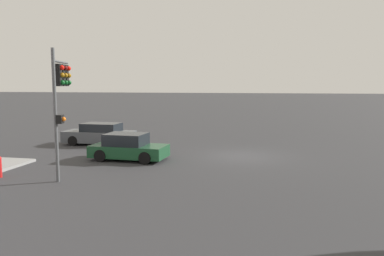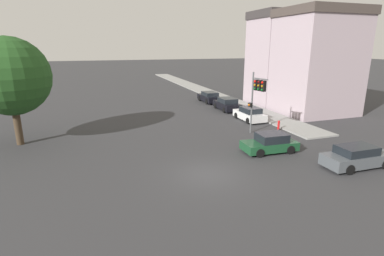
{
  "view_description": "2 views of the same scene",
  "coord_description": "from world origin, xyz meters",
  "px_view_note": "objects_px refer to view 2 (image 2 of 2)",
  "views": [
    {
      "loc": [
        -1.52,
        20.48,
        3.94
      ],
      "look_at": [
        2.02,
        3.73,
        1.93
      ],
      "focal_mm": 35.0,
      "sensor_mm": 36.0,
      "label": 1
    },
    {
      "loc": [
        -6.3,
        -15.49,
        7.52
      ],
      "look_at": [
        0.31,
        3.96,
        1.84
      ],
      "focal_mm": 28.0,
      "sensor_mm": 36.0,
      "label": 2
    }
  ],
  "objects_px": {
    "traffic_signal": "(257,91)",
    "parked_car_1": "(227,104)",
    "street_tree": "(10,77)",
    "parked_car_2": "(209,97)",
    "crossing_car_1": "(270,143)",
    "parked_car_0": "(250,114)",
    "crossing_car_0": "(357,157)",
    "fire_hydrant": "(279,125)"
  },
  "relations": [
    {
      "from": "parked_car_1",
      "to": "parked_car_2",
      "type": "bearing_deg",
      "value": 1.43
    },
    {
      "from": "crossing_car_1",
      "to": "traffic_signal",
      "type": "bearing_deg",
      "value": -103.8
    },
    {
      "from": "street_tree",
      "to": "parked_car_2",
      "type": "bearing_deg",
      "value": 30.01
    },
    {
      "from": "street_tree",
      "to": "parked_car_2",
      "type": "relative_size",
      "value": 1.85
    },
    {
      "from": "parked_car_2",
      "to": "crossing_car_1",
      "type": "bearing_deg",
      "value": 170.07
    },
    {
      "from": "street_tree",
      "to": "fire_hydrant",
      "type": "xyz_separation_m",
      "value": [
        21.59,
        -3.08,
        -4.81
      ]
    },
    {
      "from": "parked_car_1",
      "to": "fire_hydrant",
      "type": "xyz_separation_m",
      "value": [
        0.64,
        -9.65,
        -0.21
      ]
    },
    {
      "from": "street_tree",
      "to": "parked_car_1",
      "type": "height_order",
      "value": "street_tree"
    },
    {
      "from": "traffic_signal",
      "to": "crossing_car_1",
      "type": "bearing_deg",
      "value": 61.07
    },
    {
      "from": "parked_car_2",
      "to": "traffic_signal",
      "type": "bearing_deg",
      "value": 171.98
    },
    {
      "from": "traffic_signal",
      "to": "parked_car_0",
      "type": "relative_size",
      "value": 1.33
    },
    {
      "from": "crossing_car_1",
      "to": "parked_car_2",
      "type": "xyz_separation_m",
      "value": [
        3.26,
        19.84,
        0.04
      ]
    },
    {
      "from": "street_tree",
      "to": "fire_hydrant",
      "type": "bearing_deg",
      "value": -8.13
    },
    {
      "from": "crossing_car_0",
      "to": "parked_car_0",
      "type": "height_order",
      "value": "crossing_car_0"
    },
    {
      "from": "street_tree",
      "to": "parked_car_0",
      "type": "bearing_deg",
      "value": 3.07
    },
    {
      "from": "street_tree",
      "to": "parked_car_1",
      "type": "bearing_deg",
      "value": 17.39
    },
    {
      "from": "parked_car_1",
      "to": "parked_car_2",
      "type": "height_order",
      "value": "parked_car_1"
    },
    {
      "from": "parked_car_1",
      "to": "fire_hydrant",
      "type": "distance_m",
      "value": 9.67
    },
    {
      "from": "parked_car_1",
      "to": "crossing_car_0",
      "type": "bearing_deg",
      "value": -177.97
    },
    {
      "from": "parked_car_0",
      "to": "traffic_signal",
      "type": "bearing_deg",
      "value": 154.7
    },
    {
      "from": "traffic_signal",
      "to": "parked_car_2",
      "type": "height_order",
      "value": "traffic_signal"
    },
    {
      "from": "parked_car_0",
      "to": "parked_car_1",
      "type": "relative_size",
      "value": 0.92
    },
    {
      "from": "street_tree",
      "to": "parked_car_0",
      "type": "xyz_separation_m",
      "value": [
        20.97,
        1.13,
        -4.64
      ]
    },
    {
      "from": "street_tree",
      "to": "parked_car_2",
      "type": "xyz_separation_m",
      "value": [
        20.9,
        12.07,
        -4.6
      ]
    },
    {
      "from": "street_tree",
      "to": "crossing_car_1",
      "type": "distance_m",
      "value": 19.83
    },
    {
      "from": "fire_hydrant",
      "to": "parked_car_2",
      "type": "bearing_deg",
      "value": 92.62
    },
    {
      "from": "traffic_signal",
      "to": "crossing_car_0",
      "type": "height_order",
      "value": "traffic_signal"
    },
    {
      "from": "crossing_car_1",
      "to": "parked_car_1",
      "type": "height_order",
      "value": "parked_car_1"
    },
    {
      "from": "traffic_signal",
      "to": "fire_hydrant",
      "type": "distance_m",
      "value": 4.35
    },
    {
      "from": "street_tree",
      "to": "parked_car_1",
      "type": "distance_m",
      "value": 22.43
    },
    {
      "from": "traffic_signal",
      "to": "parked_car_1",
      "type": "relative_size",
      "value": 1.23
    },
    {
      "from": "street_tree",
      "to": "crossing_car_0",
      "type": "height_order",
      "value": "street_tree"
    },
    {
      "from": "crossing_car_0",
      "to": "street_tree",
      "type": "bearing_deg",
      "value": 151.24
    },
    {
      "from": "street_tree",
      "to": "traffic_signal",
      "type": "bearing_deg",
      "value": -10.68
    },
    {
      "from": "street_tree",
      "to": "parked_car_0",
      "type": "distance_m",
      "value": 21.51
    },
    {
      "from": "street_tree",
      "to": "crossing_car_0",
      "type": "bearing_deg",
      "value": -29.44
    },
    {
      "from": "parked_car_0",
      "to": "crossing_car_0",
      "type": "bearing_deg",
      "value": -179.62
    },
    {
      "from": "crossing_car_1",
      "to": "parked_car_2",
      "type": "relative_size",
      "value": 0.9
    },
    {
      "from": "parked_car_0",
      "to": "parked_car_2",
      "type": "bearing_deg",
      "value": -0.7
    },
    {
      "from": "street_tree",
      "to": "traffic_signal",
      "type": "distance_m",
      "value": 19.25
    },
    {
      "from": "crossing_car_1",
      "to": "parked_car_2",
      "type": "distance_m",
      "value": 20.11
    },
    {
      "from": "parked_car_0",
      "to": "fire_hydrant",
      "type": "relative_size",
      "value": 4.37
    }
  ]
}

